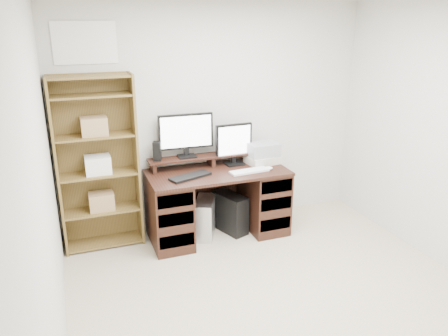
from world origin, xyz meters
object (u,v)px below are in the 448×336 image
monitor_small (234,143)px  bookshelf (98,162)px  monitor_wide (186,133)px  tower_silver (205,218)px  desk (217,202)px  tower_black (230,213)px  printer (263,159)px

monitor_small → bookshelf: bearing=175.3°
monitor_wide → tower_silver: size_ratio=1.40×
desk → monitor_small: (0.25, 0.15, 0.61)m
tower_black → printer: bearing=-13.0°
monitor_wide → bookshelf: bearing=-176.4°
monitor_small → tower_black: bearing=-128.4°
desk → bookshelf: bookshelf is taller
bookshelf → monitor_small: bearing=-2.3°
printer → desk: bearing=180.0°
desk → monitor_small: 0.68m
monitor_wide → monitor_small: monitor_wide is taller
monitor_wide → tower_black: monitor_wide is taller
desk → bookshelf: 1.34m
monitor_small → tower_silver: monitor_small is taller
tower_black → tower_silver: bearing=161.7°
monitor_wide → tower_black: size_ratio=1.25×
tower_silver → monitor_wide: bearing=144.8°
printer → bookshelf: bearing=168.0°
desk → tower_silver: 0.23m
printer → monitor_wide: bearing=161.4°
printer → tower_black: size_ratio=0.74×
desk → printer: printer is taller
monitor_small → printer: size_ratio=1.30×
monitor_small → printer: bearing=-16.0°
desk → monitor_wide: (-0.27, 0.24, 0.74)m
printer → tower_black: printer is taller
tower_black → bookshelf: bearing=152.0°
monitor_wide → bookshelf: (-0.94, -0.03, -0.22)m
tower_silver → tower_black: (0.30, 0.01, 0.01)m
desk → tower_black: desk is taller
monitor_small → printer: 0.39m
tower_black → desk: bearing=168.8°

